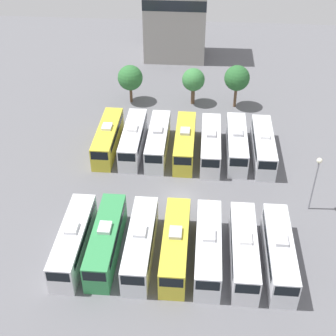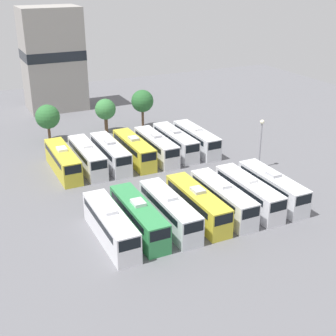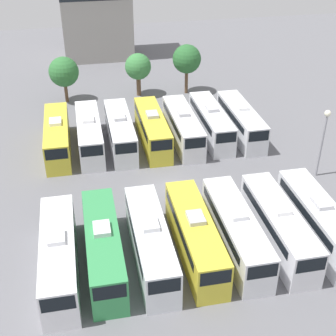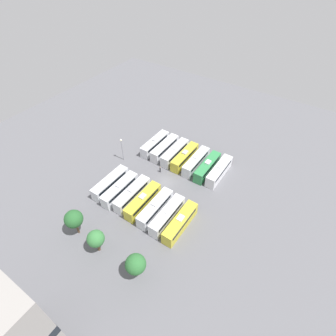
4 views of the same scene
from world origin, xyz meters
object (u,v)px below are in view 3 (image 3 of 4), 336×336
(bus_6, at_px, (318,219))
(bus_10, at_px, (152,128))
(bus_3, at_px, (195,235))
(tree_0, at_px, (64,72))
(bus_0, at_px, (59,255))
(bus_5, at_px, (278,225))
(worker_person, at_px, (210,190))
(tree_2, at_px, (187,59))
(bus_12, at_px, (211,122))
(bus_9, at_px, (120,131))
(bus_13, at_px, (241,120))
(tree_1, at_px, (138,67))
(bus_11, at_px, (183,126))
(bus_7, at_px, (57,136))
(bus_8, at_px, (89,133))
(bus_2, at_px, (150,241))
(light_pole, at_px, (324,132))
(bus_4, at_px, (236,230))
(bus_1, at_px, (103,246))

(bus_6, height_order, bus_10, same)
(bus_3, height_order, tree_0, tree_0)
(bus_0, bearing_deg, bus_10, 61.63)
(bus_5, distance_m, worker_person, 7.91)
(bus_3, xyz_separation_m, tree_2, (6.84, 31.34, 2.92))
(bus_12, xyz_separation_m, tree_2, (0.25, 12.82, 2.92))
(worker_person, bearing_deg, tree_2, 81.43)
(bus_9, xyz_separation_m, bus_13, (13.45, -0.14, 0.00))
(tree_1, bearing_deg, bus_9, -106.49)
(tree_0, bearing_deg, bus_9, -67.58)
(bus_3, distance_m, bus_10, 18.25)
(bus_11, bearing_deg, bus_7, 177.85)
(bus_13, distance_m, worker_person, 13.17)
(bus_10, relative_size, bus_13, 1.00)
(bus_7, height_order, bus_8, same)
(bus_3, distance_m, worker_person, 7.66)
(bus_2, xyz_separation_m, light_pole, (17.74, 8.50, 3.00))
(light_pole, relative_size, tree_2, 1.05)
(worker_person, relative_size, tree_0, 0.30)
(bus_5, distance_m, bus_8, 22.93)
(bus_12, bearing_deg, bus_2, -118.27)
(bus_4, bearing_deg, bus_8, 118.23)
(bus_8, distance_m, light_pole, 23.58)
(bus_8, height_order, bus_10, same)
(bus_3, bearing_deg, bus_7, 118.62)
(bus_7, xyz_separation_m, bus_11, (13.37, -0.50, 0.00))
(bus_0, xyz_separation_m, worker_person, (13.17, 7.12, -0.92))
(bus_11, bearing_deg, bus_6, -69.83)
(bus_3, xyz_separation_m, bus_8, (-6.78, 18.48, 0.00))
(light_pole, bearing_deg, bus_4, -142.68)
(bus_13, bearing_deg, tree_2, 103.18)
(bus_5, xyz_separation_m, bus_9, (-10.12, 18.48, 0.00))
(light_pole, bearing_deg, bus_13, 114.38)
(bus_10, height_order, bus_13, same)
(bus_12, bearing_deg, bus_10, -177.78)
(tree_2, bearing_deg, bus_12, -91.13)
(bus_9, relative_size, tree_2, 1.62)
(bus_13, height_order, tree_2, tree_2)
(bus_0, bearing_deg, bus_8, 80.18)
(worker_person, bearing_deg, bus_4, -89.86)
(bus_8, height_order, light_pole, light_pole)
(bus_5, distance_m, bus_13, 18.64)
(bus_13, bearing_deg, light_pole, -65.62)
(bus_4, relative_size, bus_8, 1.00)
(tree_1, bearing_deg, bus_5, -79.16)
(bus_5, bearing_deg, bus_13, 79.71)
(bus_4, bearing_deg, tree_2, 83.35)
(light_pole, bearing_deg, bus_1, -158.56)
(bus_13, bearing_deg, bus_4, -110.27)
(bus_5, distance_m, bus_12, 18.66)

